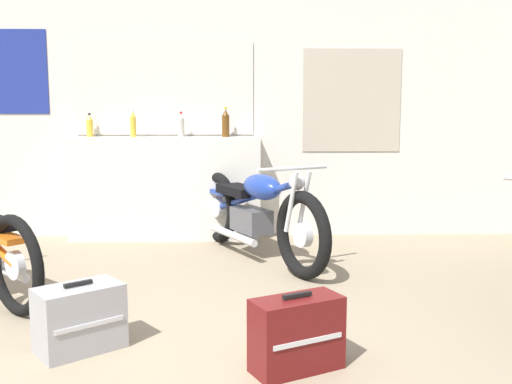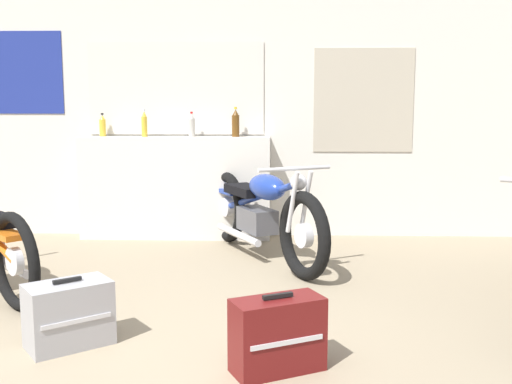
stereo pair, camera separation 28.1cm
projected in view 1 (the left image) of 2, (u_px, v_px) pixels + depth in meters
The scene contains 9 objects.
wall_back at pixel (185, 100), 6.09m from camera, with size 10.00×0.07×2.80m.
sill_counter at pixel (165, 188), 6.03m from camera, with size 1.92×0.28×1.04m.
bottle_leftmost at pixel (90, 126), 5.97m from camera, with size 0.06×0.06×0.24m.
bottle_left_center at pixel (133, 125), 5.90m from camera, with size 0.06×0.06×0.28m.
bottle_center at pixel (181, 126), 5.95m from camera, with size 0.06×0.06×0.25m.
bottle_right_center at pixel (226, 124), 5.95m from camera, with size 0.08×0.08×0.30m.
motorcycle_blue at pixel (255, 211), 5.27m from camera, with size 1.12×1.98×0.87m.
hard_case_silver at pixel (80, 318), 3.28m from camera, with size 0.52×0.48×0.39m.
hard_case_darkred at pixel (297, 334), 3.03m from camera, with size 0.51×0.39×0.40m.
Camera 1 is at (0.54, -2.72, 1.33)m, focal length 42.00 mm.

